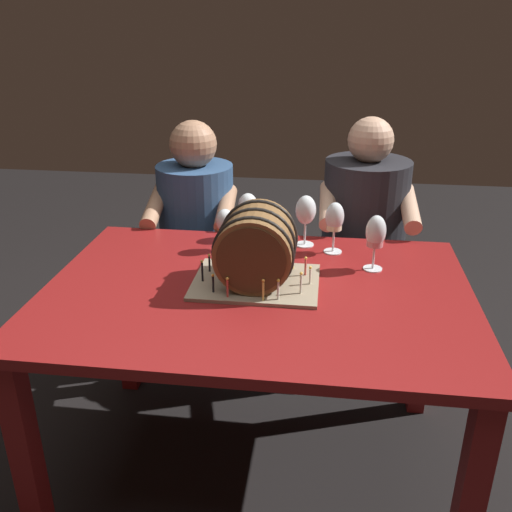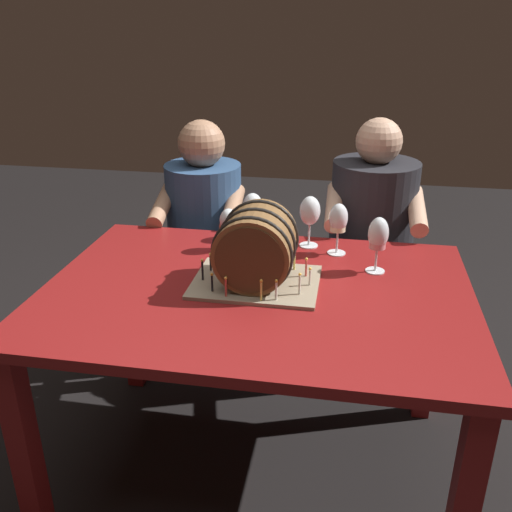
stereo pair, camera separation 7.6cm
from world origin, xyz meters
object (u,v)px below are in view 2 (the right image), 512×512
(wine_glass_rose, at_px, (378,236))
(person_seated_left, at_px, (206,251))
(dining_table, at_px, (256,316))
(wine_glass_amber, at_px, (229,223))
(person_seated_right, at_px, (369,257))
(barrel_cake, at_px, (256,249))
(wine_glass_red, at_px, (253,208))
(wine_glass_empty, at_px, (310,212))
(wine_glass_white, at_px, (338,221))

(wine_glass_rose, bearing_deg, person_seated_left, 143.67)
(dining_table, xyz_separation_m, person_seated_left, (-0.38, 0.77, -0.11))
(wine_glass_amber, height_order, person_seated_right, person_seated_right)
(barrel_cake, bearing_deg, wine_glass_red, 101.87)
(barrel_cake, height_order, wine_glass_empty, barrel_cake)
(barrel_cake, relative_size, wine_glass_rose, 2.08)
(barrel_cake, bearing_deg, wine_glass_rose, 23.02)
(wine_glass_rose, height_order, wine_glass_empty, same)
(barrel_cake, xyz_separation_m, wine_glass_rose, (0.39, 0.17, 0.01))
(barrel_cake, distance_m, wine_glass_amber, 0.31)
(wine_glass_rose, distance_m, person_seated_left, 1.01)
(person_seated_left, bearing_deg, wine_glass_white, -34.29)
(barrel_cake, height_order, wine_glass_rose, barrel_cake)
(wine_glass_rose, height_order, person_seated_left, person_seated_left)
(wine_glass_white, bearing_deg, wine_glass_red, 163.79)
(wine_glass_red, height_order, person_seated_right, person_seated_right)
(wine_glass_amber, bearing_deg, wine_glass_white, 4.65)
(dining_table, distance_m, wine_glass_white, 0.48)
(wine_glass_white, bearing_deg, barrel_cake, -129.78)
(barrel_cake, xyz_separation_m, wine_glass_white, (0.25, 0.30, 0.01))
(wine_glass_red, xyz_separation_m, wine_glass_empty, (0.23, -0.04, 0.01))
(dining_table, height_order, person_seated_left, person_seated_left)
(dining_table, bearing_deg, wine_glass_amber, 117.42)
(wine_glass_amber, distance_m, person_seated_right, 0.77)
(wine_glass_rose, distance_m, wine_glass_amber, 0.55)
(wine_glass_red, height_order, wine_glass_amber, wine_glass_red)
(person_seated_left, bearing_deg, wine_glass_amber, -64.15)
(dining_table, height_order, wine_glass_white, wine_glass_white)
(wine_glass_amber, bearing_deg, wine_glass_rose, -10.79)
(wine_glass_amber, xyz_separation_m, wine_glass_empty, (0.29, 0.09, 0.03))
(wine_glass_amber, bearing_deg, person_seated_right, 40.36)
(wine_glass_red, xyz_separation_m, person_seated_right, (0.47, 0.33, -0.32))
(dining_table, distance_m, wine_glass_red, 0.50)
(barrel_cake, distance_m, wine_glass_empty, 0.39)
(wine_glass_rose, xyz_separation_m, wine_glass_white, (-0.14, 0.14, -0.00))
(wine_glass_amber, relative_size, person_seated_right, 0.14)
(wine_glass_red, bearing_deg, wine_glass_rose, -26.17)
(wine_glass_red, xyz_separation_m, wine_glass_rose, (0.48, -0.23, 0.00))
(wine_glass_red, relative_size, wine_glass_white, 0.95)
(wine_glass_rose, distance_m, wine_glass_white, 0.20)
(dining_table, distance_m, wine_glass_rose, 0.49)
(person_seated_left, height_order, person_seated_right, person_seated_right)
(wine_glass_white, bearing_deg, wine_glass_rose, -44.27)
(dining_table, xyz_separation_m, person_seated_right, (0.38, 0.77, -0.09))
(dining_table, distance_m, wine_glass_empty, 0.48)
(wine_glass_red, bearing_deg, wine_glass_empty, -10.32)
(dining_table, distance_m, person_seated_right, 0.86)
(wine_glass_amber, bearing_deg, wine_glass_red, 62.80)
(wine_glass_white, relative_size, person_seated_right, 0.16)
(person_seated_left, distance_m, person_seated_right, 0.76)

